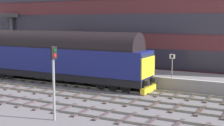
# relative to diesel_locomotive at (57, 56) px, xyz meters

# --- Properties ---
(ground_plane) EXTENTS (140.00, 140.00, 0.00)m
(ground_plane) POSITION_rel_diesel_locomotive_xyz_m (-0.00, -4.48, -2.48)
(ground_plane) COLOR slate
(ground_plane) RESTS_ON ground
(track_main) EXTENTS (2.50, 60.00, 0.15)m
(track_main) POSITION_rel_diesel_locomotive_xyz_m (-0.00, -4.48, -2.43)
(track_main) COLOR gray
(track_main) RESTS_ON ground
(track_adjacent_west) EXTENTS (2.50, 60.00, 0.15)m
(track_adjacent_west) POSITION_rel_diesel_locomotive_xyz_m (-3.44, -4.48, -2.42)
(track_adjacent_west) COLOR gray
(track_adjacent_west) RESTS_ON ground
(track_adjacent_far_west) EXTENTS (2.50, 60.00, 0.15)m
(track_adjacent_far_west) POSITION_rel_diesel_locomotive_xyz_m (-6.96, -4.48, -2.42)
(track_adjacent_far_west) COLOR gray
(track_adjacent_far_west) RESTS_ON ground
(station_platform) EXTENTS (4.00, 44.00, 1.01)m
(station_platform) POSITION_rel_diesel_locomotive_xyz_m (3.60, -4.48, -1.98)
(station_platform) COLOR gray
(station_platform) RESTS_ON ground
(diesel_locomotive) EXTENTS (2.74, 18.04, 4.68)m
(diesel_locomotive) POSITION_rel_diesel_locomotive_xyz_m (0.00, 0.00, 0.00)
(diesel_locomotive) COLOR black
(diesel_locomotive) RESTS_ON ground
(signal_post_near) EXTENTS (0.44, 0.22, 4.18)m
(signal_post_near) POSITION_rel_diesel_locomotive_xyz_m (-9.14, -6.88, 0.14)
(signal_post_near) COLOR gray
(signal_post_near) RESTS_ON ground
(platform_number_sign) EXTENTS (0.10, 0.44, 1.91)m
(platform_number_sign) POSITION_rel_diesel_locomotive_xyz_m (1.97, -10.10, -0.20)
(platform_number_sign) COLOR slate
(platform_number_sign) RESTS_ON station_platform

